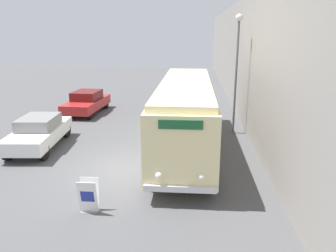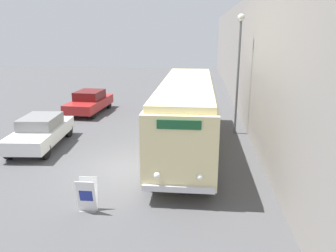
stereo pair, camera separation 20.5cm
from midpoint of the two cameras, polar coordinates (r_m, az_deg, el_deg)
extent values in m
plane|color=#4C4C4F|center=(13.62, -7.68, -7.43)|extent=(80.00, 80.00, 0.00)
cube|color=gray|center=(22.41, 13.33, 11.33)|extent=(0.30, 60.00, 7.45)
cylinder|color=black|center=(11.92, -2.34, -8.06)|extent=(0.28, 1.06, 1.06)
cylinder|color=black|center=(11.83, 7.93, -8.39)|extent=(0.28, 1.06, 1.06)
cylinder|color=black|center=(19.78, 0.93, 1.79)|extent=(0.28, 1.06, 1.06)
cylinder|color=black|center=(19.73, 7.04, 1.63)|extent=(0.28, 1.06, 1.06)
cube|color=beige|center=(15.39, 3.61, 2.34)|extent=(2.43, 11.14, 2.46)
cube|color=#F8E8A7|center=(15.13, 3.70, 7.32)|extent=(2.23, 10.70, 0.24)
cube|color=silver|center=(10.46, 2.37, -10.93)|extent=(2.30, 0.12, 0.20)
sphere|color=white|center=(10.35, -1.32, -8.58)|extent=(0.22, 0.22, 0.22)
sphere|color=white|center=(10.29, 6.17, -8.83)|extent=(0.22, 0.22, 0.22)
cube|color=#19512D|center=(9.73, 2.53, 0.23)|extent=(1.33, 0.06, 0.28)
cube|color=gray|center=(10.88, -13.16, -14.10)|extent=(0.54, 0.23, 0.01)
cube|color=white|center=(10.55, -13.51, -11.85)|extent=(0.60, 0.21, 1.07)
cube|color=white|center=(10.71, -13.18, -11.39)|extent=(0.60, 0.21, 1.07)
cube|color=navy|center=(10.52, -13.54, -11.76)|extent=(0.42, 0.07, 0.38)
cylinder|color=#595E60|center=(17.91, 12.36, 7.99)|extent=(0.12, 0.12, 6.00)
sphere|color=silver|center=(17.77, 12.98, 17.96)|extent=(0.36, 0.36, 0.36)
cylinder|color=black|center=(15.98, -25.63, -3.98)|extent=(0.22, 0.71, 0.71)
cylinder|color=black|center=(15.33, -20.27, -4.18)|extent=(0.22, 0.71, 0.71)
cylinder|color=black|center=(18.77, -21.33, -0.66)|extent=(0.22, 0.71, 0.71)
cylinder|color=black|center=(18.22, -16.68, -0.71)|extent=(0.22, 0.71, 0.71)
cube|color=silver|center=(16.95, -20.95, -1.26)|extent=(2.20, 4.76, 0.61)
cube|color=gray|center=(16.91, -21.00, 0.72)|extent=(1.73, 2.20, 0.54)
cylinder|color=black|center=(22.28, -16.73, 2.20)|extent=(0.22, 0.66, 0.66)
cylinder|color=black|center=(21.61, -12.73, 2.07)|extent=(0.22, 0.66, 0.66)
cylinder|color=black|center=(25.09, -13.65, 3.92)|extent=(0.22, 0.66, 0.66)
cylinder|color=black|center=(24.49, -10.04, 3.84)|extent=(0.22, 0.66, 0.66)
cube|color=#A52323|center=(23.28, -13.27, 3.79)|extent=(2.21, 4.67, 0.60)
cube|color=#5B1313|center=(23.27, -13.26, 5.27)|extent=(1.77, 2.15, 0.58)
camera|label=1|loc=(0.10, -89.54, 0.13)|focal=35.00mm
camera|label=2|loc=(0.10, 90.46, -0.13)|focal=35.00mm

